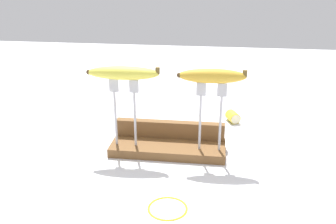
{
  "coord_description": "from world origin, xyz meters",
  "views": [
    {
      "loc": [
        0.13,
        -1.01,
        0.53
      ],
      "look_at": [
        0.0,
        0.0,
        0.13
      ],
      "focal_mm": 41.36,
      "sensor_mm": 36.0,
      "label": 1
    }
  ],
  "objects_px": {
    "banana_raised_right": "(212,76)",
    "banana_chunk_near": "(233,117)",
    "fork_stand_left": "(125,107)",
    "wire_coil": "(168,208)",
    "fork_stand_right": "(211,111)",
    "banana_raised_left": "(123,73)"
  },
  "relations": [
    {
      "from": "fork_stand_left",
      "to": "banana_raised_left",
      "type": "relative_size",
      "value": 0.97
    },
    {
      "from": "fork_stand_right",
      "to": "wire_coil",
      "type": "relative_size",
      "value": 2.13
    },
    {
      "from": "fork_stand_left",
      "to": "fork_stand_right",
      "type": "distance_m",
      "value": 0.24
    },
    {
      "from": "banana_raised_right",
      "to": "wire_coil",
      "type": "xyz_separation_m",
      "value": [
        -0.08,
        -0.26,
        -0.24
      ]
    },
    {
      "from": "banana_chunk_near",
      "to": "banana_raised_right",
      "type": "bearing_deg",
      "value": -105.24
    },
    {
      "from": "fork_stand_left",
      "to": "banana_chunk_near",
      "type": "height_order",
      "value": "fork_stand_left"
    },
    {
      "from": "fork_stand_left",
      "to": "wire_coil",
      "type": "distance_m",
      "value": 0.33
    },
    {
      "from": "banana_raised_left",
      "to": "banana_raised_right",
      "type": "bearing_deg",
      "value": -0.0
    },
    {
      "from": "banana_raised_right",
      "to": "banana_chunk_near",
      "type": "bearing_deg",
      "value": 74.76
    },
    {
      "from": "banana_raised_left",
      "to": "banana_raised_right",
      "type": "height_order",
      "value": "banana_raised_right"
    },
    {
      "from": "fork_stand_left",
      "to": "wire_coil",
      "type": "height_order",
      "value": "fork_stand_left"
    },
    {
      "from": "fork_stand_left",
      "to": "fork_stand_right",
      "type": "relative_size",
      "value": 1.0
    },
    {
      "from": "fork_stand_right",
      "to": "banana_raised_right",
      "type": "bearing_deg",
      "value": -177.43
    },
    {
      "from": "banana_chunk_near",
      "to": "wire_coil",
      "type": "height_order",
      "value": "banana_chunk_near"
    },
    {
      "from": "fork_stand_left",
      "to": "fork_stand_right",
      "type": "bearing_deg",
      "value": 0.0
    },
    {
      "from": "fork_stand_right",
      "to": "wire_coil",
      "type": "xyz_separation_m",
      "value": [
        -0.08,
        -0.26,
        -0.14
      ]
    },
    {
      "from": "banana_chunk_near",
      "to": "wire_coil",
      "type": "xyz_separation_m",
      "value": [
        -0.16,
        -0.53,
        -0.02
      ]
    },
    {
      "from": "banana_raised_left",
      "to": "banana_raised_right",
      "type": "relative_size",
      "value": 1.1
    },
    {
      "from": "fork_stand_right",
      "to": "banana_raised_right",
      "type": "relative_size",
      "value": 1.06
    },
    {
      "from": "fork_stand_right",
      "to": "banana_chunk_near",
      "type": "height_order",
      "value": "fork_stand_right"
    },
    {
      "from": "banana_raised_right",
      "to": "banana_chunk_near",
      "type": "height_order",
      "value": "banana_raised_right"
    },
    {
      "from": "banana_raised_right",
      "to": "wire_coil",
      "type": "height_order",
      "value": "banana_raised_right"
    }
  ]
}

